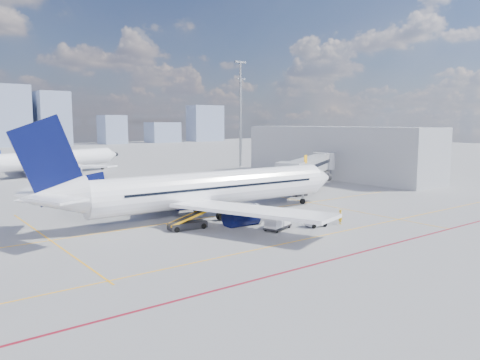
# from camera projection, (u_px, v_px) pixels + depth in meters

# --- Properties ---
(ground) EXTENTS (420.00, 420.00, 0.00)m
(ground) POSITION_uv_depth(u_px,v_px,m) (270.00, 227.00, 49.04)
(ground) COLOR gray
(ground) RESTS_ON ground
(apron_markings) EXTENTS (90.00, 35.12, 0.01)m
(apron_markings) POSITION_uv_depth(u_px,v_px,m) (292.00, 235.00, 45.61)
(apron_markings) COLOR #FDA70D
(apron_markings) RESTS_ON ground
(jet_bridge) EXTENTS (23.55, 15.78, 6.30)m
(jet_bridge) POSITION_uv_depth(u_px,v_px,m) (311.00, 166.00, 76.07)
(jet_bridge) COLOR #95989E
(jet_bridge) RESTS_ON ground
(terminal_block) EXTENTS (10.00, 42.00, 10.00)m
(terminal_block) POSITION_uv_depth(u_px,v_px,m) (336.00, 152.00, 92.97)
(terminal_block) COLOR #95989E
(terminal_block) RESTS_ON ground
(floodlight_mast_ne) EXTENTS (3.20, 0.61, 25.45)m
(floodlight_mast_ne) POSITION_uv_depth(u_px,v_px,m) (240.00, 111.00, 113.63)
(floodlight_mast_ne) COLOR gray
(floodlight_mast_ne) RESTS_ON ground
(floodlight_mast_far) EXTENTS (3.20, 0.61, 25.45)m
(floodlight_mast_far) POSITION_uv_depth(u_px,v_px,m) (241.00, 114.00, 157.50)
(floodlight_mast_far) COLOR gray
(floodlight_mast_far) RESTS_ON ground
(main_aircraft) EXTENTS (40.74, 35.48, 11.87)m
(main_aircraft) POSITION_uv_depth(u_px,v_px,m) (203.00, 190.00, 53.42)
(main_aircraft) COLOR white
(main_aircraft) RESTS_ON ground
(second_aircraft) EXTENTS (35.06, 29.77, 10.75)m
(second_aircraft) POSITION_uv_depth(u_px,v_px,m) (50.00, 160.00, 95.71)
(second_aircraft) COLOR white
(second_aircraft) RESTS_ON ground
(baggage_tug) EXTENTS (2.18, 1.43, 1.44)m
(baggage_tug) POSITION_uv_depth(u_px,v_px,m) (315.00, 220.00, 48.93)
(baggage_tug) COLOR white
(baggage_tug) RESTS_ON ground
(cargo_dolly) EXTENTS (3.68, 2.53, 1.85)m
(cargo_dolly) POSITION_uv_depth(u_px,v_px,m) (278.00, 220.00, 47.57)
(cargo_dolly) COLOR black
(cargo_dolly) RESTS_ON ground
(belt_loader) EXTENTS (5.75, 1.82, 2.32)m
(belt_loader) POSITION_uv_depth(u_px,v_px,m) (189.00, 223.00, 47.85)
(belt_loader) COLOR black
(belt_loader) RESTS_ON ground
(ramp_worker) EXTENTS (0.52, 0.66, 1.59)m
(ramp_worker) POSITION_uv_depth(u_px,v_px,m) (340.00, 217.00, 50.19)
(ramp_worker) COLOR yellow
(ramp_worker) RESTS_ON ground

